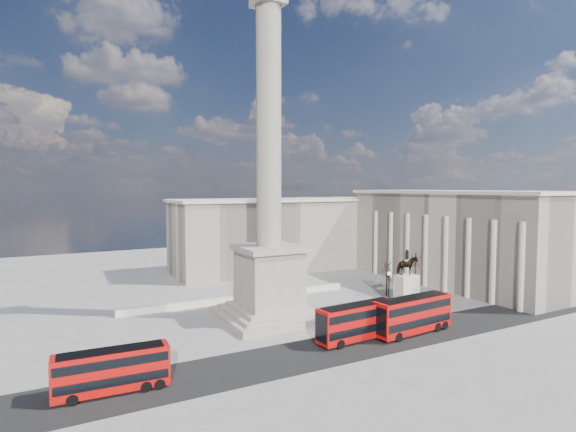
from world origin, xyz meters
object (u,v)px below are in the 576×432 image
at_px(red_bus_c, 413,314).
at_px(nelsons_column, 269,231).
at_px(red_bus_a, 113,370).
at_px(victorian_lamp, 389,291).
at_px(pedestrian_standing, 423,315).
at_px(equestrian_statue, 407,285).
at_px(pedestrian_walking, 430,307).
at_px(red_bus_b, 359,321).
at_px(pedestrian_crossing, 409,311).

bearing_deg(red_bus_c, nelsons_column, 127.49).
xyz_separation_m(nelsons_column, red_bus_a, (-23.32, -14.83, -10.72)).
relative_size(red_bus_c, victorian_lamp, 1.79).
distance_m(nelsons_column, red_bus_a, 29.64).
bearing_deg(red_bus_a, pedestrian_standing, 7.08).
height_order(equestrian_statue, pedestrian_walking, equestrian_statue).
relative_size(red_bus_b, equestrian_statue, 1.28).
distance_m(red_bus_a, red_bus_b, 29.15).
height_order(red_bus_a, pedestrian_crossing, red_bus_a).
bearing_deg(equestrian_statue, red_bus_c, -129.57).
distance_m(red_bus_a, pedestrian_walking, 47.17).
height_order(nelsons_column, pedestrian_crossing, nelsons_column).
height_order(pedestrian_walking, pedestrian_crossing, pedestrian_crossing).
relative_size(red_bus_c, pedestrian_walking, 8.14).
height_order(red_bus_c, victorian_lamp, victorian_lamp).
xyz_separation_m(victorian_lamp, pedestrian_walking, (7.67, -0.66, -3.28)).
bearing_deg(pedestrian_walking, pedestrian_crossing, 158.31).
xyz_separation_m(pedestrian_standing, pedestrian_crossing, (-0.55, 2.35, 0.08)).
bearing_deg(equestrian_statue, pedestrian_standing, -117.48).
relative_size(red_bus_b, victorian_lamp, 1.70).
height_order(nelsons_column, red_bus_b, nelsons_column).
xyz_separation_m(red_bus_b, pedestrian_walking, (17.60, 5.24, -1.69)).
height_order(red_bus_c, equestrian_statue, equestrian_statue).
height_order(red_bus_a, equestrian_statue, equestrian_statue).
bearing_deg(red_bus_a, pedestrian_walking, 10.14).
bearing_deg(equestrian_statue, red_bus_b, -149.44).
xyz_separation_m(victorian_lamp, equestrian_statue, (7.62, 4.47, -0.83)).
xyz_separation_m(red_bus_b, red_bus_c, (7.97, -1.24, 0.12)).
xyz_separation_m(red_bus_a, pedestrian_standing, (42.54, 3.33, -1.32)).
distance_m(red_bus_b, pedestrian_walking, 18.44).
distance_m(red_bus_c, pedestrian_crossing, 7.89).
bearing_deg(nelsons_column, pedestrian_crossing, -26.11).
height_order(nelsons_column, red_bus_a, nelsons_column).
relative_size(red_bus_a, red_bus_c, 0.85).
distance_m(red_bus_a, pedestrian_standing, 42.69).
xyz_separation_m(red_bus_a, equestrian_statue, (46.69, 11.31, 1.02)).
bearing_deg(red_bus_c, pedestrian_walking, 29.04).
distance_m(nelsons_column, victorian_lamp, 19.77).
relative_size(equestrian_statue, pedestrian_crossing, 4.80).
bearing_deg(red_bus_b, red_bus_a, 178.10).
xyz_separation_m(red_bus_b, pedestrian_crossing, (12.85, 4.74, -1.49)).
relative_size(equestrian_statue, pedestrian_walking, 6.05).
bearing_deg(pedestrian_standing, red_bus_b, -30.91).
xyz_separation_m(red_bus_b, equestrian_statue, (17.55, 10.37, 0.77)).
height_order(red_bus_c, pedestrian_crossing, red_bus_c).
xyz_separation_m(equestrian_statue, pedestrian_standing, (-4.15, -7.98, -2.34)).
bearing_deg(nelsons_column, red_bus_c, -47.66).
bearing_deg(pedestrian_standing, red_bus_a, -36.53).
height_order(nelsons_column, equestrian_statue, nelsons_column).
xyz_separation_m(red_bus_c, pedestrian_crossing, (4.89, 5.97, -1.62)).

